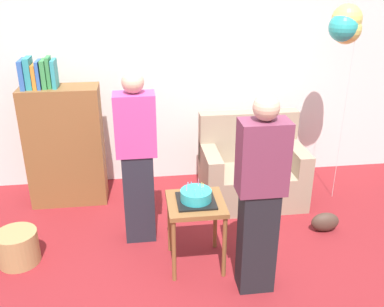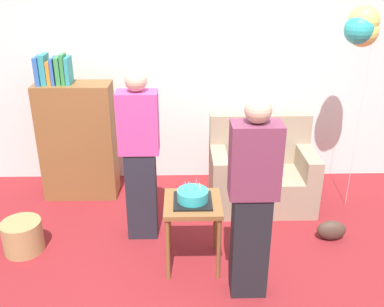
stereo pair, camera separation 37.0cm
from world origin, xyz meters
TOP-DOWN VIEW (x-y plane):
  - ground_plane at (0.00, 0.00)m, footprint 8.00×8.00m
  - wall_back at (0.00, 2.05)m, footprint 6.00×0.10m
  - couch at (0.71, 1.31)m, footprint 1.10×0.70m
  - bookshelf at (-1.30, 1.55)m, footprint 0.80×0.36m
  - side_table at (-0.06, 0.25)m, footprint 0.48×0.48m
  - birthday_cake at (-0.06, 0.25)m, footprint 0.32×0.32m
  - person_blowing_candles at (-0.53, 0.71)m, footprint 0.36×0.22m
  - person_holding_cake at (0.38, -0.12)m, footprint 0.36×0.22m
  - wicker_basket at (-1.61, 0.46)m, footprint 0.36×0.36m
  - handbag at (1.28, 0.57)m, footprint 0.28×0.14m
  - balloon_bunch at (1.58, 1.30)m, footprint 0.34×0.33m

SIDE VIEW (x-z plane):
  - ground_plane at x=0.00m, z-range 0.00..0.00m
  - handbag at x=1.28m, z-range 0.00..0.20m
  - wicker_basket at x=-1.61m, z-range 0.00..0.30m
  - couch at x=0.71m, z-range -0.14..0.82m
  - side_table at x=-0.06m, z-range 0.21..0.83m
  - birthday_cake at x=-0.06m, z-range 0.59..0.75m
  - bookshelf at x=-1.30m, z-range -0.12..1.49m
  - person_blowing_candles at x=-0.53m, z-range 0.02..1.65m
  - person_holding_cake at x=0.38m, z-range 0.02..1.65m
  - wall_back at x=0.00m, z-range 0.00..2.70m
  - balloon_bunch at x=1.58m, z-range 0.85..2.95m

